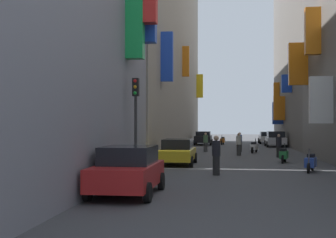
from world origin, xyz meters
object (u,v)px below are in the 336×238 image
(pedestrian_crossing, at_px, (279,146))
(pedestrian_far_away, at_px, (239,144))
(pedestrian_near_right, at_px, (240,142))
(scooter_white, at_px, (254,147))
(parked_car_red, at_px, (128,170))
(scooter_orange, at_px, (223,140))
(traffic_light_far_corner, at_px, (136,110))
(pedestrian_mid_street, at_px, (206,142))
(parked_car_yellow, at_px, (178,151))
(parked_car_white, at_px, (267,137))
(parked_car_black, at_px, (203,138))
(pedestrian_near_left, at_px, (216,155))
(scooter_blue, at_px, (311,162))
(parked_car_silver, at_px, (276,139))
(scooter_green, at_px, (284,155))

(pedestrian_crossing, distance_m, pedestrian_far_away, 3.12)
(pedestrian_near_right, bearing_deg, scooter_white, -46.62)
(parked_car_red, xyz_separation_m, pedestrian_near_right, (4.06, 23.88, -0.02))
(scooter_orange, bearing_deg, traffic_light_far_corner, -95.34)
(pedestrian_near_right, xyz_separation_m, pedestrian_mid_street, (-2.79, -0.28, -0.01))
(parked_car_red, height_order, pedestrian_mid_street, pedestrian_mid_street)
(scooter_orange, relative_size, pedestrian_mid_street, 1.22)
(parked_car_yellow, bearing_deg, pedestrian_far_away, 66.64)
(traffic_light_far_corner, bearing_deg, scooter_white, 72.70)
(scooter_orange, bearing_deg, pedestrian_crossing, -77.56)
(traffic_light_far_corner, bearing_deg, parked_car_white, 77.20)
(parked_car_yellow, relative_size, scooter_orange, 2.20)
(parked_car_black, height_order, scooter_orange, parked_car_black)
(parked_car_white, height_order, scooter_white, parked_car_white)
(parked_car_yellow, height_order, pedestrian_near_left, pedestrian_near_left)
(pedestrian_near_left, bearing_deg, scooter_blue, 24.50)
(parked_car_white, bearing_deg, traffic_light_far_corner, -102.80)
(scooter_white, distance_m, traffic_light_far_corner, 19.56)
(pedestrian_far_away, relative_size, traffic_light_far_corner, 0.39)
(pedestrian_near_right, distance_m, pedestrian_far_away, 4.47)
(parked_car_white, relative_size, pedestrian_near_right, 2.57)
(parked_car_silver, distance_m, pedestrian_far_away, 13.89)
(parked_car_yellow, height_order, scooter_green, parked_car_yellow)
(scooter_blue, distance_m, scooter_white, 14.65)
(pedestrian_crossing, bearing_deg, parked_car_red, -110.28)
(parked_car_white, relative_size, scooter_white, 2.26)
(pedestrian_far_away, bearing_deg, scooter_blue, -74.09)
(scooter_blue, bearing_deg, pedestrian_mid_street, 110.73)
(pedestrian_far_away, bearing_deg, parked_car_yellow, -113.36)
(parked_car_yellow, bearing_deg, scooter_white, 67.29)
(parked_car_silver, bearing_deg, scooter_green, -93.95)
(parked_car_black, relative_size, parked_car_yellow, 1.04)
(parked_car_red, distance_m, scooter_blue, 10.84)
(parked_car_red, relative_size, scooter_green, 2.27)
(scooter_white, xyz_separation_m, pedestrian_crossing, (1.42, -4.87, 0.33))
(parked_car_silver, height_order, pedestrian_far_away, pedestrian_far_away)
(scooter_orange, distance_m, pedestrian_mid_street, 13.14)
(parked_car_silver, height_order, traffic_light_far_corner, traffic_light_far_corner)
(pedestrian_far_away, height_order, traffic_light_far_corner, traffic_light_far_corner)
(pedestrian_mid_street, bearing_deg, parked_car_yellow, -94.21)
(scooter_blue, distance_m, pedestrian_near_right, 16.00)
(parked_car_white, height_order, pedestrian_near_left, pedestrian_near_left)
(traffic_light_far_corner, bearing_deg, scooter_blue, 27.47)
(parked_car_yellow, height_order, pedestrian_crossing, pedestrian_crossing)
(parked_car_red, bearing_deg, pedestrian_mid_street, 86.93)
(parked_car_black, bearing_deg, pedestrian_near_right, -73.31)
(scooter_white, bearing_deg, pedestrian_crossing, -73.70)
(parked_car_black, bearing_deg, scooter_white, -70.42)
(parked_car_yellow, relative_size, pedestrian_crossing, 2.65)
(parked_car_red, height_order, pedestrian_near_left, pedestrian_near_left)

